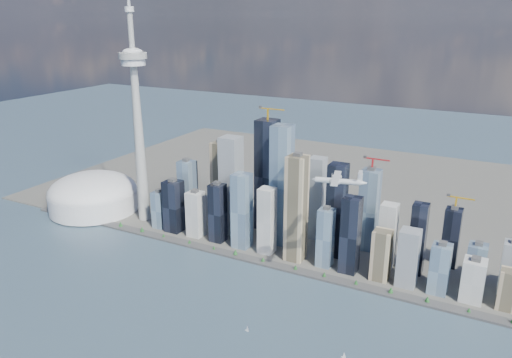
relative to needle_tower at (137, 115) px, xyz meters
The scene contains 10 objects.
ground 491.65m from the needle_tower, 45.94° to the right, with size 4000.00×4000.00×0.00m, color #2C424E.
seawall 385.07m from the needle_tower, 11.31° to the right, with size 1100.00×22.00×4.00m, color #383838.
land 544.99m from the needle_tower, 52.43° to the left, with size 1400.00×900.00×3.00m, color #4C4C47.
shoreline_trees 380.99m from the needle_tower, 11.31° to the right, with size 960.53×7.20×8.80m.
skyscraper_cluster 392.84m from the needle_tower, ahead, with size 736.00×142.00×257.89m.
needle_tower is the anchor object (origin of this frame).
dome_stadium 241.40m from the needle_tower, behind, with size 200.00×200.00×86.00m.
airplane 496.70m from the needle_tower, 14.47° to the right, with size 79.85×71.14×19.65m.
sailboat_west 525.68m from the needle_tower, 32.55° to the right, with size 6.99×3.45×9.72m.
sailboat_east 636.33m from the needle_tower, 24.49° to the right, with size 6.63×1.83×9.25m.
Camera 1 is at (393.33, -479.69, 433.24)m, focal length 35.00 mm.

